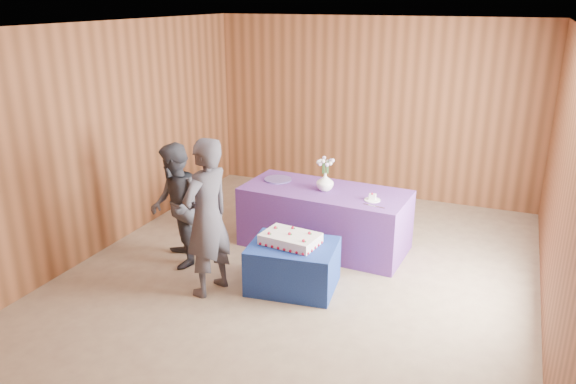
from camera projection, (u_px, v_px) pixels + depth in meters
The scene contains 13 objects.
ground at pixel (301, 274), 6.33m from camera, with size 6.00×6.00×0.00m, color gray.
room_shell at pixel (302, 116), 5.73m from camera, with size 5.04×6.04×2.72m.
cake_table at pixel (293, 266), 5.97m from camera, with size 0.90×0.70×0.50m, color #1B3C95.
serving_table at pixel (325, 218), 6.91m from camera, with size 2.00×0.90×0.75m, color #5D3188.
sheet_cake at pixel (290, 239), 5.90m from camera, with size 0.65×0.49×0.14m.
vase at pixel (325, 182), 6.73m from camera, with size 0.21×0.21×0.22m, color white.
flower_spray at pixel (325, 162), 6.65m from camera, with size 0.22×0.22×0.17m.
platter at pixel (278, 179), 7.13m from camera, with size 0.35×0.35×0.02m, color #5D4C99.
plate at pixel (372, 200), 6.43m from camera, with size 0.18×0.18×0.01m, color white.
cake_slice at pixel (372, 197), 6.41m from camera, with size 0.08×0.07×0.09m.
knife at pixel (374, 206), 6.25m from camera, with size 0.26×0.02×0.00m, color #B5B4B9.
guest_left at pixel (207, 218), 5.70m from camera, with size 0.61×0.40×1.67m, color #3B3A44.
guest_right at pixel (176, 206), 6.35m from camera, with size 0.70×0.54×1.44m, color #373942.
Camera 1 is at (2.02, -5.29, 2.97)m, focal length 35.00 mm.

